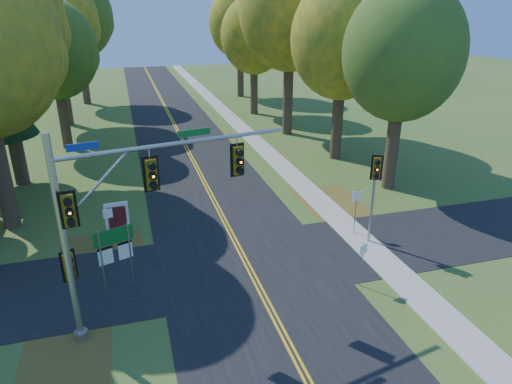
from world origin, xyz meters
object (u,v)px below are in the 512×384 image
object	(u,v)px
traffic_mast	(125,204)
info_kiosk	(117,218)
route_sign_cluster	(115,250)
east_signal_pole	(375,178)

from	to	relation	value
traffic_mast	info_kiosk	size ratio (longest dim) A/B	4.91
route_sign_cluster	east_signal_pole	bearing A→B (deg)	-12.71
traffic_mast	route_sign_cluster	distance (m)	3.00
traffic_mast	route_sign_cluster	world-z (taller)	traffic_mast
east_signal_pole	route_sign_cluster	xyz separation A→B (m)	(-12.04, -1.59, -1.17)
route_sign_cluster	info_kiosk	xyz separation A→B (m)	(-0.06, 6.43, -1.54)
east_signal_pole	info_kiosk	bearing A→B (deg)	-177.10
east_signal_pole	route_sign_cluster	size ratio (longest dim) A/B	1.39
info_kiosk	traffic_mast	bearing A→B (deg)	-88.20
traffic_mast	east_signal_pole	xyz separation A→B (m)	(11.44, 3.12, -1.34)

